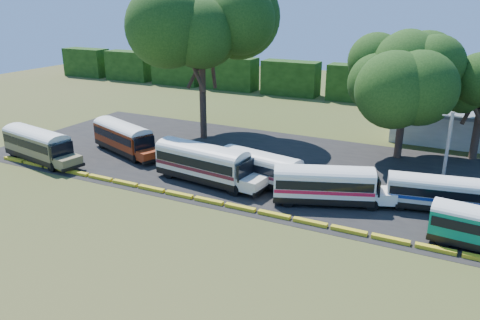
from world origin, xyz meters
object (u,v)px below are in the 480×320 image
at_px(bus_cream_west, 204,161).
at_px(bus_white_red, 326,183).
at_px(tree_west, 201,27).
at_px(bus_red, 124,136).
at_px(bus_beige, 38,143).

height_order(bus_cream_west, bus_white_red, bus_cream_west).
height_order(bus_cream_west, tree_west, tree_west).
xyz_separation_m(bus_cream_west, tree_west, (-7.71, 12.78, 11.22)).
bearing_deg(bus_cream_west, bus_red, 170.86).
xyz_separation_m(bus_white_red, tree_west, (-19.30, 12.46, 11.43)).
height_order(bus_red, tree_west, tree_west).
relative_size(bus_white_red, tree_west, 0.57).
distance_m(bus_beige, tree_west, 22.08).
xyz_separation_m(bus_red, tree_west, (4.81, 9.19, 11.32)).
distance_m(bus_beige, bus_white_red, 30.47).
distance_m(bus_cream_west, tree_west, 18.67).
height_order(bus_white_red, tree_west, tree_west).
bearing_deg(bus_red, bus_beige, -114.06).
height_order(bus_beige, bus_red, bus_beige).
xyz_separation_m(bus_beige, tree_west, (11.02, 15.45, 11.29)).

